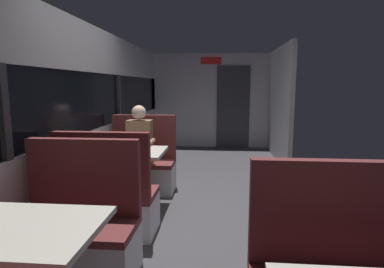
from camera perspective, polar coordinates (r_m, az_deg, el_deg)
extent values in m
cube|color=#423F44|center=(4.01, 1.40, -13.90)|extent=(3.30, 9.20, 0.02)
cube|color=#B2B2B7|center=(4.19, -18.90, -6.35)|extent=(0.08, 8.40, 0.95)
cube|color=#B2B2B7|center=(4.08, -19.99, 14.81)|extent=(0.08, 8.40, 0.60)
cube|color=black|center=(4.06, -19.62, 5.32)|extent=(0.03, 8.40, 0.75)
cube|color=#2D2D30|center=(2.84, -30.86, 3.32)|extent=(0.06, 0.08, 0.75)
cube|color=#2D2D30|center=(5.36, -13.09, 6.30)|extent=(0.06, 0.08, 0.75)
cube|color=#2D2D30|center=(8.07, -6.88, 7.21)|extent=(0.06, 0.08, 0.75)
cube|color=#B2B2B7|center=(7.90, 3.40, 5.96)|extent=(2.90, 0.08, 2.30)
cube|color=#333338|center=(7.87, 7.40, 4.79)|extent=(0.80, 0.04, 2.00)
cube|color=red|center=(7.86, 3.45, 13.02)|extent=(0.50, 0.03, 0.16)
cube|color=#B2B2B7|center=(6.81, 15.42, 5.22)|extent=(0.08, 2.40, 2.30)
cube|color=beige|center=(2.12, -28.62, -14.92)|extent=(0.90, 0.70, 0.04)
cube|color=silver|center=(2.86, -20.06, -19.72)|extent=(0.95, 0.50, 0.39)
cube|color=brown|center=(2.76, -20.31, -15.60)|extent=(0.95, 0.50, 0.06)
cube|color=brown|center=(2.82, -18.87, -7.32)|extent=(0.95, 0.08, 0.65)
cylinder|color=#9E9EA3|center=(4.07, -11.37, -8.33)|extent=(0.10, 0.10, 0.70)
cube|color=beige|center=(3.98, -11.53, -3.23)|extent=(0.90, 0.70, 0.04)
cube|color=silver|center=(3.53, -14.39, -13.81)|extent=(0.95, 0.50, 0.39)
cube|color=brown|center=(3.45, -14.54, -10.36)|extent=(0.95, 0.50, 0.06)
cube|color=brown|center=(3.16, -16.05, -5.47)|extent=(0.95, 0.08, 0.65)
cube|color=silver|center=(4.72, -9.05, -7.82)|extent=(0.95, 0.50, 0.39)
cube|color=brown|center=(4.66, -9.11, -5.17)|extent=(0.95, 0.50, 0.06)
cube|color=brown|center=(4.79, -8.60, -0.45)|extent=(0.95, 0.08, 0.65)
cube|color=brown|center=(2.12, 23.51, -12.90)|extent=(0.95, 0.08, 0.65)
cube|color=#26262D|center=(4.71, -9.05, -7.47)|extent=(0.30, 0.36, 0.45)
cube|color=#8C664C|center=(4.55, -9.36, -1.28)|extent=(0.34, 0.22, 0.60)
sphere|color=beige|center=(4.47, -9.56, 3.85)|extent=(0.20, 0.20, 0.20)
cylinder|color=#8C664C|center=(4.43, -12.46, -1.38)|extent=(0.07, 0.28, 0.07)
cylinder|color=#8C664C|center=(4.32, -7.39, -1.48)|extent=(0.07, 0.28, 0.07)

